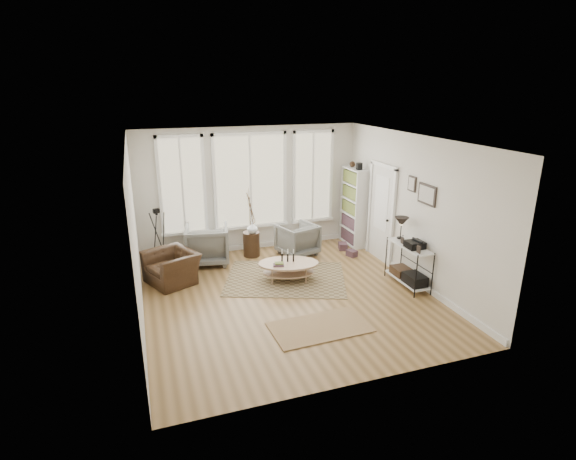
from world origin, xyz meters
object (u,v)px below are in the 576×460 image
object	(u,v)px
low_shelf	(408,261)
coffee_table	(288,266)
armchair_left	(207,244)
accent_chair	(172,267)
armchair_right	(297,239)
bookcase	(354,207)
side_table	(251,224)

from	to	relation	value
low_shelf	coffee_table	world-z (taller)	low_shelf
armchair_left	accent_chair	xyz separation A→B (m)	(-0.84, -0.80, -0.11)
armchair_right	accent_chair	size ratio (longest dim) A/B	0.83
bookcase	side_table	size ratio (longest dim) A/B	1.29
armchair_left	side_table	distance (m)	1.08
low_shelf	armchair_right	xyz separation A→B (m)	(-1.48, 2.28, -0.14)
armchair_right	accent_chair	distance (m)	2.97
coffee_table	armchair_left	world-z (taller)	armchair_left
accent_chair	bookcase	bearing A→B (deg)	76.63
armchair_right	accent_chair	bearing A→B (deg)	-4.23
armchair_left	armchair_right	distance (m)	2.06
side_table	bookcase	bearing A→B (deg)	-0.37
armchair_right	low_shelf	bearing A→B (deg)	106.33
low_shelf	armchair_left	bearing A→B (deg)	145.32
armchair_left	accent_chair	bearing A→B (deg)	53.53
accent_chair	armchair_left	bearing A→B (deg)	109.11
bookcase	side_table	distance (m)	2.57
low_shelf	armchair_right	world-z (taller)	low_shelf
accent_chair	side_table	bearing A→B (deg)	91.05
armchair_left	coffee_table	bearing A→B (deg)	143.14
low_shelf	side_table	xyz separation A→B (m)	(-2.51, 2.54, 0.26)
bookcase	armchair_left	distance (m)	3.63
bookcase	side_table	xyz separation A→B (m)	(-2.57, 0.02, -0.19)
coffee_table	armchair_left	bearing A→B (deg)	133.29
coffee_table	accent_chair	bearing A→B (deg)	163.31
coffee_table	armchair_right	size ratio (longest dim) A/B	1.67
coffee_table	accent_chair	world-z (taller)	accent_chair
coffee_table	low_shelf	bearing A→B (deg)	-24.40
low_shelf	coffee_table	distance (m)	2.37
bookcase	accent_chair	size ratio (longest dim) A/B	2.10
low_shelf	armchair_right	bearing A→B (deg)	122.98
armchair_right	armchair_left	bearing A→B (deg)	-21.27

